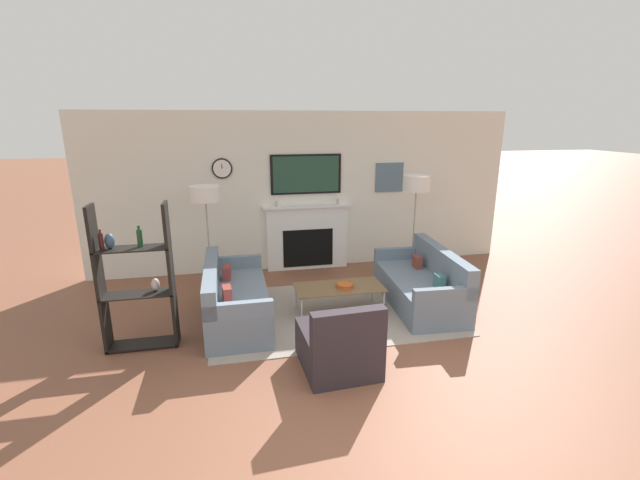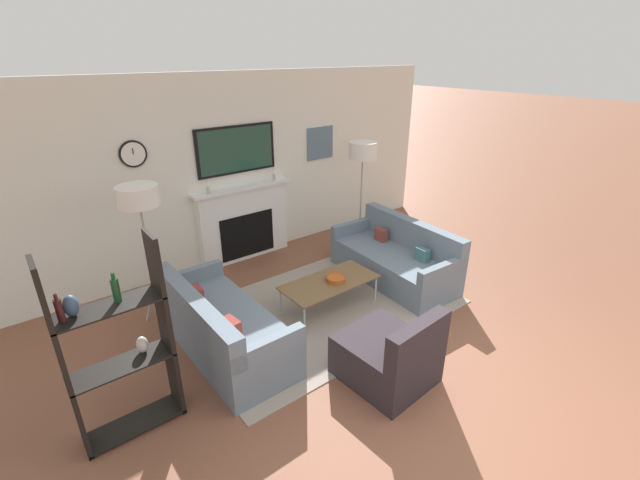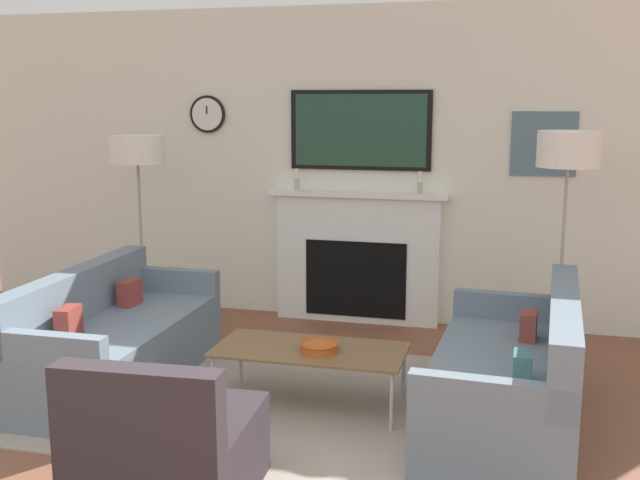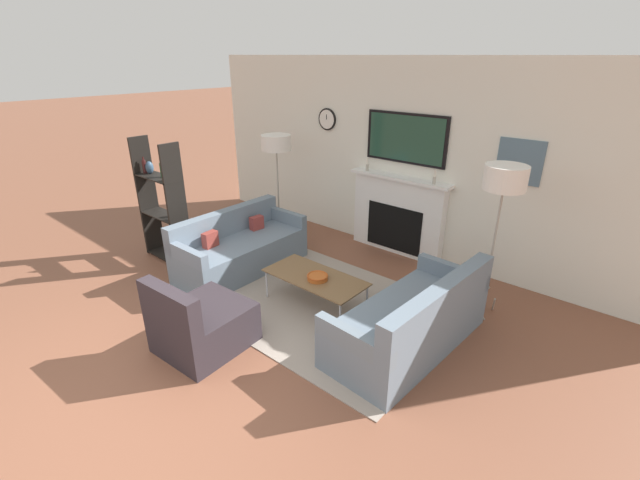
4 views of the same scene
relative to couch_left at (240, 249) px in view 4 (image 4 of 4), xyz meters
name	(u,v)px [view 4 (image 4 of 4)]	position (x,y,z in m)	size (l,w,h in m)	color
ground_plane	(118,419)	(1.31, -2.37, -0.29)	(60.00, 60.00, 0.00)	brown
fireplace_wall	(405,169)	(1.31, 1.97, 0.95)	(7.38, 0.28, 2.70)	silver
area_rug	(312,300)	(1.31, 0.00, -0.28)	(3.23, 2.11, 0.01)	gray
couch_left	(240,249)	(0.00, 0.00, 0.00)	(0.79, 1.79, 0.78)	slate
couch_right	(412,322)	(2.63, 0.00, -0.01)	(0.91, 1.85, 0.81)	slate
armchair	(201,325)	(1.06, -1.37, -0.02)	(0.80, 0.87, 0.81)	#2E262C
coffee_table	(315,278)	(1.40, -0.05, 0.07)	(1.19, 0.57, 0.38)	brown
decorative_bowl	(318,277)	(1.47, -0.09, 0.13)	(0.24, 0.24, 0.06)	#B0521E
floor_lamp_left	(276,144)	(-0.33, 1.07, 1.22)	(0.44, 0.44, 1.64)	#9E998E
floor_lamp_right	(505,180)	(2.95, 1.07, 1.27)	(0.43, 0.43, 1.71)	#9E998E
shelf_unit	(162,203)	(-1.06, -0.44, 0.54)	(0.80, 0.28, 1.69)	black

